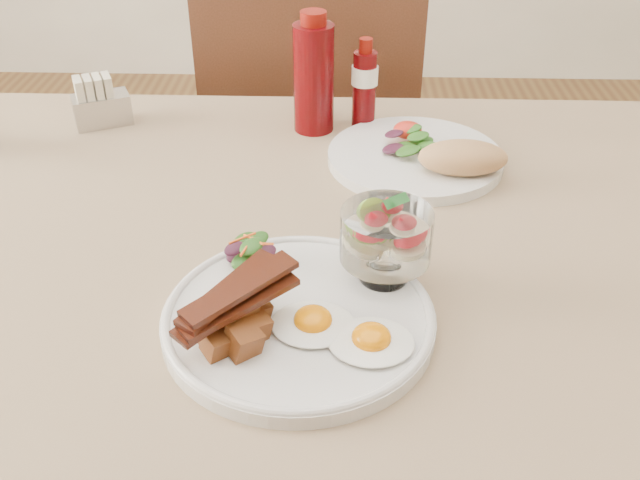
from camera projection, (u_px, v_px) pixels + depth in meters
table at (289, 295)px, 0.92m from camera, size 1.33×0.88×0.75m
chair_far at (312, 155)px, 1.55m from camera, size 0.42×0.42×0.93m
main_plate at (299, 319)px, 0.73m from camera, size 0.28×0.28×0.02m
fried_eggs at (342, 331)px, 0.69m from camera, size 0.16×0.12×0.02m
bacon_potato_pile at (236, 314)px, 0.68m from camera, size 0.12×0.12×0.06m
side_salad at (251, 253)px, 0.79m from camera, size 0.06×0.06×0.03m
fruit_cup at (386, 236)px, 0.75m from camera, size 0.10×0.10×0.10m
second_plate at (426, 156)px, 1.01m from camera, size 0.25×0.25×0.06m
ketchup_bottle at (314, 76)px, 1.08m from camera, size 0.07×0.07×0.18m
hot_sauce_bottle at (364, 86)px, 1.09m from camera, size 0.05×0.05×0.14m
sugar_caddy at (100, 104)px, 1.12m from camera, size 0.10×0.08×0.08m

